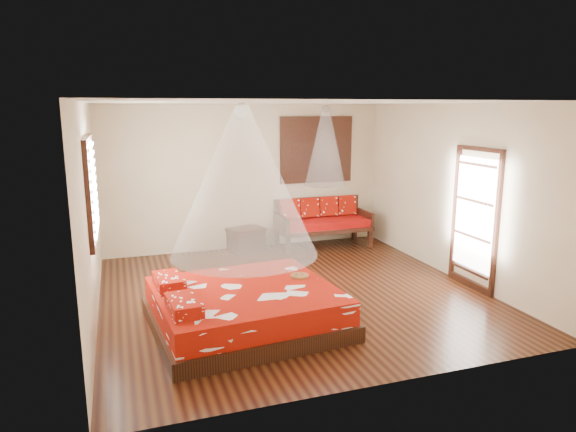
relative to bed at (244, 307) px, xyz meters
name	(u,v)px	position (x,y,z in m)	size (l,w,h in m)	color
room	(293,201)	(0.98, 0.94, 1.15)	(5.54, 5.54, 2.84)	black
bed	(244,307)	(0.00, 0.00, 0.00)	(2.45, 2.25, 0.65)	black
daybed	(322,220)	(2.42, 3.32, 0.27)	(1.85, 0.82, 0.96)	black
storage_chest	(246,240)	(0.88, 3.39, -0.02)	(0.78, 0.66, 0.46)	black
shutter_panel	(316,150)	(2.42, 3.65, 1.65)	(1.52, 0.06, 1.32)	black
window_left	(92,188)	(-1.73, 1.14, 1.45)	(0.10, 1.74, 1.34)	black
glazed_door	(475,219)	(3.69, 0.34, 0.82)	(0.08, 1.02, 2.16)	black
wine_tray	(300,273)	(0.83, 0.22, 0.30)	(0.25, 0.25, 0.21)	brown
mosquito_net_main	(243,182)	(0.02, 0.00, 1.60)	(1.81, 1.81, 1.80)	white
mosquito_net_daybed	(325,146)	(2.42, 3.19, 1.75)	(0.79, 0.79, 1.50)	white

